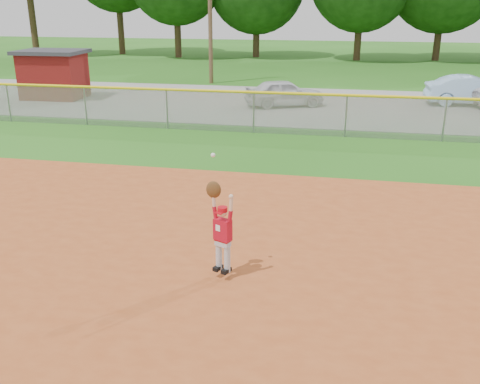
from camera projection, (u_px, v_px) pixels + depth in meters
The scene contains 9 objects.
ground at pixel (336, 262), 10.01m from camera, with size 120.00×120.00×0.00m, color #246016.
clay_infield at pixel (329, 361), 7.23m from camera, with size 24.00×16.00×0.04m, color #A3471D.
parking_strip at pixel (347, 106), 24.77m from camera, with size 44.00×10.00×0.03m, color gray.
car_white_a at pixel (284, 93), 24.52m from camera, with size 1.45×3.59×1.22m, color silver.
car_blue at pixel (472, 91), 24.73m from camera, with size 1.42×4.08×1.34m, color #99C0E4.
utility_shed at pixel (54, 74), 26.42m from camera, with size 3.25×2.58×2.37m.
outfield_fence at pixel (346, 113), 18.94m from camera, with size 40.06×0.10×1.55m.
power_lines at pixel (373, 0), 28.55m from camera, with size 19.40×0.24×9.00m.
ballplayer at pixel (221, 228), 9.10m from camera, with size 0.52×0.35×2.10m.
Camera 1 is at (0.00, -9.16, 4.61)m, focal length 40.00 mm.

